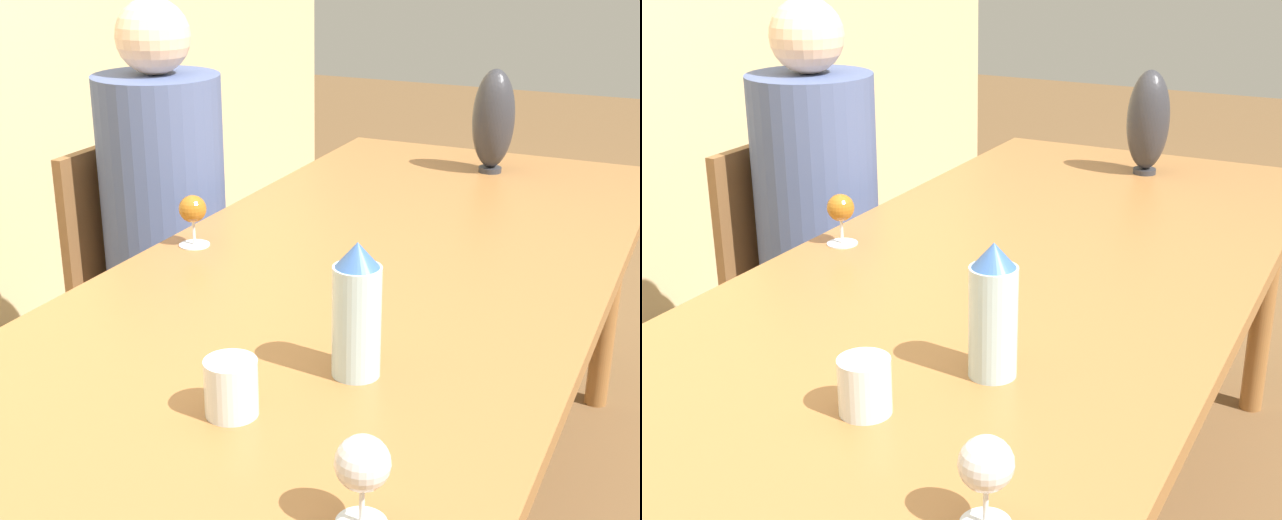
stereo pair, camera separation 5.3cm
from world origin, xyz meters
TOP-DOWN VIEW (x-y plane):
  - dining_table at (0.00, 0.00)m, footprint 2.97×0.99m
  - water_bottle at (-0.10, -0.16)m, footprint 0.08×0.08m
  - water_tumbler at (-0.29, -0.04)m, footprint 0.08×0.08m
  - vase at (1.23, -0.03)m, footprint 0.12×0.12m
  - wine_glass_0 at (-0.45, -0.32)m, footprint 0.07×0.07m
  - wine_glass_2 at (0.32, 0.41)m, footprint 0.07×0.07m
  - chair_far at (0.70, 0.83)m, footprint 0.44×0.44m
  - person_far at (0.70, 0.75)m, footprint 0.35×0.35m

SIDE VIEW (x-z plane):
  - chair_far at x=0.70m, z-range 0.05..0.91m
  - person_far at x=0.70m, z-range 0.04..1.32m
  - dining_table at x=0.00m, z-range 0.32..1.09m
  - water_tumbler at x=-0.29m, z-range 0.77..0.86m
  - wine_glass_2 at x=0.32m, z-range 0.79..0.91m
  - wine_glass_0 at x=-0.45m, z-range 0.79..0.91m
  - water_bottle at x=-0.10m, z-range 0.76..0.99m
  - vase at x=1.23m, z-range 0.77..1.08m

